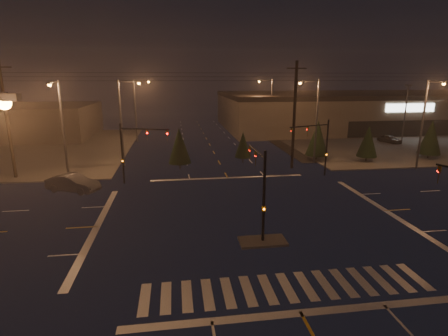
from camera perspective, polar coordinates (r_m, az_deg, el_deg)
The scene contains 28 objects.
ground at distance 26.47m, azimuth 4.18°, elevation -8.17°, with size 140.00×140.00×0.00m, color black.
sidewalk_ne at distance 65.17m, azimuth 24.98°, elevation 4.20°, with size 36.00×36.00×0.12m, color #4C4944.
sidewalk_nw at distance 60.11m, azimuth -32.16°, elevation 2.56°, with size 36.00×36.00×0.12m, color #4C4944.
median_island at distance 22.89m, azimuth 6.32°, elevation -11.79°, with size 3.00×1.60×0.15m, color #4C4944.
crosswalk at distance 18.76m, azimuth 10.24°, elevation -18.61°, with size 15.00×2.60×0.01m, color beige.
stop_bar_near at distance 17.22m, azimuth 12.45°, elevation -22.11°, with size 16.00×0.50×0.01m, color beige.
stop_bar_far at distance 36.69m, azimuth 0.59°, elevation -1.61°, with size 16.00×0.50×0.01m, color beige.
parking_lot at distance 66.44m, azimuth 29.53°, elevation 3.83°, with size 50.00×24.00×0.08m, color black.
retail_building at distance 80.87m, azimuth 22.19°, elevation 8.94°, with size 60.20×28.30×7.20m.
commercial_block at distance 72.63m, azimuth -32.33°, elevation 6.44°, with size 30.00×18.00×5.60m, color #433E3B.
signal_mast_median at distance 22.39m, azimuth 6.00°, elevation -2.28°, with size 0.25×4.59×6.00m.
signal_mast_ne at distance 37.61m, azimuth 15.31°, elevation 4.20°, with size 4.84×1.86×6.00m.
signal_mast_nw at distance 34.84m, azimuth -14.84°, elevation 3.44°, with size 4.84×1.86×6.00m.
streetlight_1 at distance 42.49m, azimuth -16.10°, elevation 8.02°, with size 2.77×0.32×10.00m.
streetlight_2 at distance 58.32m, azimuth -13.99°, elevation 9.77°, with size 2.77×0.32×10.00m.
streetlight_3 at distance 43.34m, azimuth 14.53°, elevation 8.24°, with size 2.77×0.32×10.00m.
streetlight_4 at distance 62.23m, azimuth 7.49°, elevation 10.34°, with size 2.77×0.32×10.00m.
streetlight_5 at distance 36.90m, azimuth -24.98°, elevation 6.33°, with size 0.32×2.77×10.00m.
streetlight_6 at distance 44.62m, azimuth 29.99°, elevation 6.94°, with size 0.32×2.77×10.00m.
utility_pole_0 at distance 41.58m, azimuth -31.90°, elevation 6.74°, with size 2.20×0.32×12.00m.
utility_pole_1 at distance 40.32m, azimuth 11.40°, elevation 8.45°, with size 2.20×0.32×12.00m.
conifer_0 at distance 45.44m, azimuth 15.02°, elevation 4.74°, with size 2.78×2.78×5.05m.
conifer_1 at distance 46.68m, azimuth 22.44°, elevation 4.08°, with size 2.47×2.47×4.56m.
conifer_2 at distance 51.87m, azimuth 30.69°, elevation 4.39°, with size 2.81×2.81×5.09m.
conifer_3 at distance 40.10m, azimuth -7.30°, elevation 3.67°, with size 2.60×2.60×4.77m.
conifer_4 at distance 42.89m, azimuth 3.11°, elevation 3.83°, with size 2.00×2.00×3.83m.
car_parked at distance 62.19m, azimuth 25.41°, elevation 4.30°, with size 1.61×4.00×1.36m, color black.
car_crossing at distance 34.93m, azimuth -23.43°, elevation -2.30°, with size 1.72×4.92×1.62m, color #525459.
Camera 1 is at (-5.28, -23.85, 10.18)m, focal length 28.00 mm.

